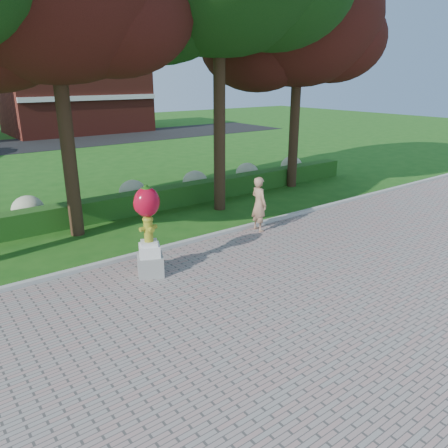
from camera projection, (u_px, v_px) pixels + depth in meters
name	position (u px, v px, depth m)	size (l,w,h in m)	color
ground	(238.00, 282.00, 11.10)	(100.00, 100.00, 0.00)	#1C5314
walkway	(373.00, 359.00, 8.07)	(40.00, 14.00, 0.04)	gray
curb	(176.00, 245.00, 13.34)	(40.00, 0.18, 0.15)	#ADADA5
lawn_hedge	(120.00, 206.00, 16.26)	(24.00, 0.70, 0.80)	#1C4714
hydrangea_row	(123.00, 194.00, 17.29)	(20.10, 1.10, 0.99)	#B9BB8F
street	(1.00, 147.00, 32.25)	(50.00, 8.00, 0.02)	black
building_right	(75.00, 96.00, 40.32)	(12.00, 8.00, 6.40)	maroon
tree_far_right	(296.00, 27.00, 18.62)	(7.88, 6.72, 10.21)	black
hydrant_sculpture	(148.00, 228.00, 11.06)	(0.86, 0.86, 2.42)	gray
woman	(259.00, 204.00, 14.45)	(0.67, 0.44, 1.84)	#A67B5F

